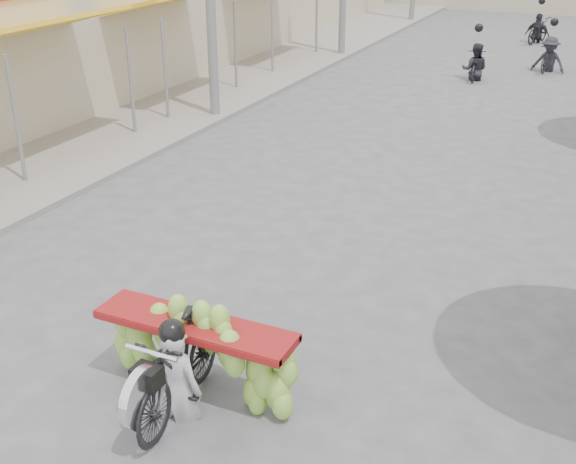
% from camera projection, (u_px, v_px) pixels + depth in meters
% --- Properties ---
extents(sidewalk_left, '(4.00, 60.00, 0.12)m').
position_uv_depth(sidewalk_left, '(219.00, 85.00, 21.62)').
color(sidewalk_left, gray).
rests_on(sidewalk_left, ground).
extents(banana_motorbike, '(2.30, 1.94, 1.97)m').
position_uv_depth(banana_motorbike, '(185.00, 352.00, 7.73)').
color(banana_motorbike, black).
rests_on(banana_motorbike, ground).
extents(bg_motorbike_a, '(0.84, 1.52, 1.95)m').
position_uv_depth(bg_motorbike_a, '(476.00, 55.00, 22.23)').
color(bg_motorbike_a, black).
rests_on(bg_motorbike_a, ground).
extents(bg_motorbike_b, '(1.14, 1.61, 1.95)m').
position_uv_depth(bg_motorbike_b, '(551.00, 45.00, 23.23)').
color(bg_motorbike_b, black).
rests_on(bg_motorbike_b, ground).
extents(bg_motorbike_c, '(1.07, 1.79, 1.95)m').
position_uv_depth(bg_motorbike_c, '(539.00, 22.00, 28.08)').
color(bg_motorbike_c, black).
rests_on(bg_motorbike_c, ground).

